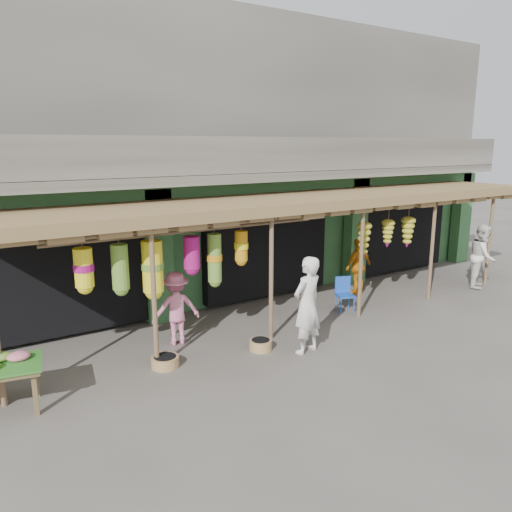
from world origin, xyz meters
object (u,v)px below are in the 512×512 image
person_front (307,305)px  person_vendor (358,266)px  blue_chair (344,292)px  person_shopper (176,308)px  person_right (483,256)px

person_front → person_vendor: size_ratio=1.24×
blue_chair → person_front: size_ratio=0.43×
person_vendor → person_shopper: person_vendor is taller
person_front → person_right: (6.93, 0.85, -0.05)m
blue_chair → person_vendor: size_ratio=0.53×
person_right → person_shopper: (-8.86, 0.90, -0.15)m
person_shopper → person_front: bearing=147.3°
blue_chair → person_front: bearing=-126.9°
person_shopper → person_vendor: bearing=-165.3°
person_front → person_right: bearing=175.1°
blue_chair → person_shopper: person_shopper is taller
person_right → person_shopper: 8.90m
person_shopper → person_right: bearing=-176.2°
person_front → person_right: person_front is taller
person_front → person_vendor: 4.21m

